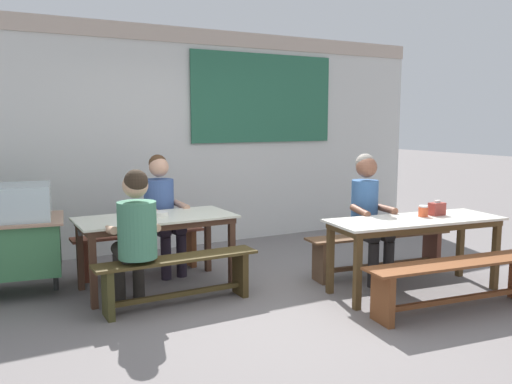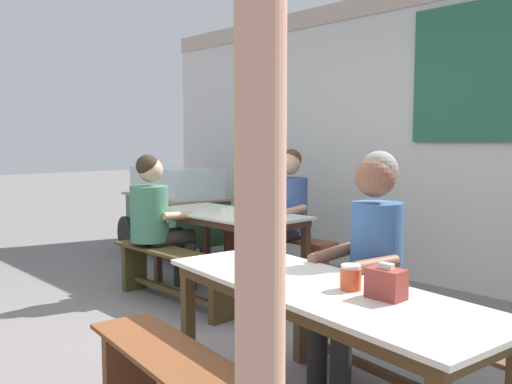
{
  "view_description": "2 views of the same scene",
  "coord_description": "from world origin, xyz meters",
  "px_view_note": "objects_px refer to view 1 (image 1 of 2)",
  "views": [
    {
      "loc": [
        -2.46,
        -3.85,
        1.67
      ],
      "look_at": [
        0.13,
        0.99,
        0.93
      ],
      "focal_mm": 36.96,
      "sensor_mm": 36.0,
      "label": 1
    },
    {
      "loc": [
        2.84,
        -2.0,
        1.39
      ],
      "look_at": [
        -0.2,
        0.86,
        0.99
      ],
      "focal_mm": 37.79,
      "sensor_mm": 36.0,
      "label": 2
    }
  ],
  "objects_px": {
    "person_right_near_table": "(368,208)",
    "tissue_box": "(437,209)",
    "bench_far_back": "(140,246)",
    "person_center_facing": "(162,206)",
    "dining_table_far": "(156,224)",
    "dining_table_near": "(415,226)",
    "condiment_jar": "(423,211)",
    "bench_near_front": "(457,278)",
    "bench_far_front": "(178,274)",
    "soup_bowl": "(159,214)",
    "person_left_back_turned": "(135,230)",
    "bench_near_back": "(378,248)"
  },
  "relations": [
    {
      "from": "person_right_near_table",
      "to": "tissue_box",
      "type": "height_order",
      "value": "person_right_near_table"
    },
    {
      "from": "bench_far_back",
      "to": "person_right_near_table",
      "type": "distance_m",
      "value": 2.52
    },
    {
      "from": "person_center_facing",
      "to": "tissue_box",
      "type": "xyz_separation_m",
      "value": [
        2.28,
        -1.8,
        0.05
      ]
    },
    {
      "from": "dining_table_far",
      "to": "dining_table_near",
      "type": "distance_m",
      "value": 2.55
    },
    {
      "from": "condiment_jar",
      "to": "bench_near_front",
      "type": "bearing_deg",
      "value": -108.54
    },
    {
      "from": "person_right_near_table",
      "to": "person_center_facing",
      "type": "xyz_separation_m",
      "value": [
        -1.83,
        1.29,
        -0.02
      ]
    },
    {
      "from": "bench_far_front",
      "to": "bench_near_front",
      "type": "xyz_separation_m",
      "value": [
        2.11,
        -1.3,
        0.0
      ]
    },
    {
      "from": "bench_near_front",
      "to": "soup_bowl",
      "type": "height_order",
      "value": "soup_bowl"
    },
    {
      "from": "person_right_near_table",
      "to": "tissue_box",
      "type": "distance_m",
      "value": 0.68
    },
    {
      "from": "person_center_facing",
      "to": "condiment_jar",
      "type": "xyz_separation_m",
      "value": [
        2.1,
        -1.8,
        0.04
      ]
    },
    {
      "from": "dining_table_far",
      "to": "bench_near_front",
      "type": "relative_size",
      "value": 0.85
    },
    {
      "from": "tissue_box",
      "to": "person_left_back_turned",
      "type": "bearing_deg",
      "value": 165.67
    },
    {
      "from": "tissue_box",
      "to": "bench_far_back",
      "type": "bearing_deg",
      "value": 143.54
    },
    {
      "from": "person_right_near_table",
      "to": "dining_table_far",
      "type": "bearing_deg",
      "value": 159.89
    },
    {
      "from": "person_center_facing",
      "to": "person_right_near_table",
      "type": "bearing_deg",
      "value": -35.19
    },
    {
      "from": "person_center_facing",
      "to": "soup_bowl",
      "type": "relative_size",
      "value": 7.32
    },
    {
      "from": "person_center_facing",
      "to": "tissue_box",
      "type": "distance_m",
      "value": 2.91
    },
    {
      "from": "bench_far_back",
      "to": "condiment_jar",
      "type": "relative_size",
      "value": 13.01
    },
    {
      "from": "bench_near_back",
      "to": "tissue_box",
      "type": "height_order",
      "value": "tissue_box"
    },
    {
      "from": "person_right_near_table",
      "to": "person_center_facing",
      "type": "relative_size",
      "value": 1.02
    },
    {
      "from": "bench_far_back",
      "to": "bench_far_front",
      "type": "relative_size",
      "value": 0.96
    },
    {
      "from": "bench_far_back",
      "to": "bench_far_front",
      "type": "bearing_deg",
      "value": -89.35
    },
    {
      "from": "soup_bowl",
      "to": "bench_far_back",
      "type": "bearing_deg",
      "value": 94.0
    },
    {
      "from": "bench_far_front",
      "to": "dining_table_near",
      "type": "bearing_deg",
      "value": -17.8
    },
    {
      "from": "person_left_back_turned",
      "to": "bench_far_back",
      "type": "bearing_deg",
      "value": 72.91
    },
    {
      "from": "bench_far_back",
      "to": "person_right_near_table",
      "type": "height_order",
      "value": "person_right_near_table"
    },
    {
      "from": "bench_far_front",
      "to": "tissue_box",
      "type": "distance_m",
      "value": 2.65
    },
    {
      "from": "bench_far_back",
      "to": "person_left_back_turned",
      "type": "bearing_deg",
      "value": -107.09
    },
    {
      "from": "person_left_back_turned",
      "to": "tissue_box",
      "type": "xyz_separation_m",
      "value": [
        2.87,
        -0.73,
        0.07
      ]
    },
    {
      "from": "bench_near_back",
      "to": "condiment_jar",
      "type": "height_order",
      "value": "condiment_jar"
    },
    {
      "from": "bench_near_back",
      "to": "person_left_back_turned",
      "type": "height_order",
      "value": "person_left_back_turned"
    },
    {
      "from": "person_right_near_table",
      "to": "condiment_jar",
      "type": "height_order",
      "value": "person_right_near_table"
    },
    {
      "from": "bench_near_back",
      "to": "soup_bowl",
      "type": "height_order",
      "value": "soup_bowl"
    },
    {
      "from": "bench_near_back",
      "to": "person_left_back_turned",
      "type": "bearing_deg",
      "value": 176.2
    },
    {
      "from": "dining_table_near",
      "to": "tissue_box",
      "type": "height_order",
      "value": "tissue_box"
    },
    {
      "from": "person_center_facing",
      "to": "condiment_jar",
      "type": "distance_m",
      "value": 2.76
    },
    {
      "from": "bench_far_front",
      "to": "soup_bowl",
      "type": "relative_size",
      "value": 8.45
    },
    {
      "from": "bench_near_back",
      "to": "bench_near_front",
      "type": "relative_size",
      "value": 0.94
    },
    {
      "from": "dining_table_far",
      "to": "person_right_near_table",
      "type": "height_order",
      "value": "person_right_near_table"
    },
    {
      "from": "person_left_back_turned",
      "to": "soup_bowl",
      "type": "distance_m",
      "value": 0.66
    },
    {
      "from": "person_center_facing",
      "to": "dining_table_near",
      "type": "bearing_deg",
      "value": -43.13
    },
    {
      "from": "person_center_facing",
      "to": "condiment_jar",
      "type": "relative_size",
      "value": 11.75
    },
    {
      "from": "bench_far_back",
      "to": "tissue_box",
      "type": "distance_m",
      "value": 3.18
    },
    {
      "from": "person_right_near_table",
      "to": "soup_bowl",
      "type": "bearing_deg",
      "value": 159.57
    },
    {
      "from": "dining_table_near",
      "to": "bench_far_front",
      "type": "xyz_separation_m",
      "value": [
        -2.19,
        0.7,
        -0.35
      ]
    },
    {
      "from": "condiment_jar",
      "to": "person_left_back_turned",
      "type": "bearing_deg",
      "value": 164.8
    },
    {
      "from": "bench_far_front",
      "to": "person_left_back_turned",
      "type": "distance_m",
      "value": 0.56
    },
    {
      "from": "bench_near_front",
      "to": "tissue_box",
      "type": "xyz_separation_m",
      "value": [
        0.4,
        0.63,
        0.49
      ]
    },
    {
      "from": "dining_table_near",
      "to": "tissue_box",
      "type": "bearing_deg",
      "value": 6.26
    },
    {
      "from": "bench_far_back",
      "to": "tissue_box",
      "type": "xyz_separation_m",
      "value": [
        2.53,
        -1.87,
        0.5
      ]
    }
  ]
}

